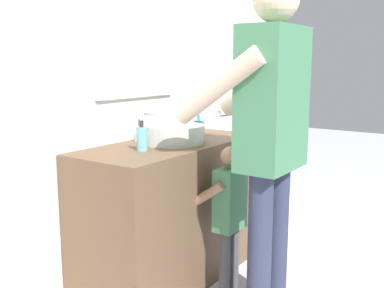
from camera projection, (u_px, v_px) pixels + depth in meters
back_wall at (130, 59)px, 2.79m from camera, size 4.40×0.10×2.70m
vanity_cabinet at (172, 211)px, 2.77m from camera, size 1.26×0.54×0.86m
sink_basin at (174, 134)px, 2.68m from camera, size 0.37×0.37×0.11m
faucet at (146, 127)px, 2.80m from camera, size 0.18×0.14×0.18m
toothbrush_cup at (199, 126)px, 3.02m from camera, size 0.07×0.07×0.21m
soap_bottle at (142, 139)px, 2.44m from camera, size 0.06×0.06×0.17m
child_toddler at (229, 208)px, 2.53m from camera, size 0.27×0.27×0.88m
adult_parent at (269, 121)px, 2.24m from camera, size 0.54×0.57×1.74m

